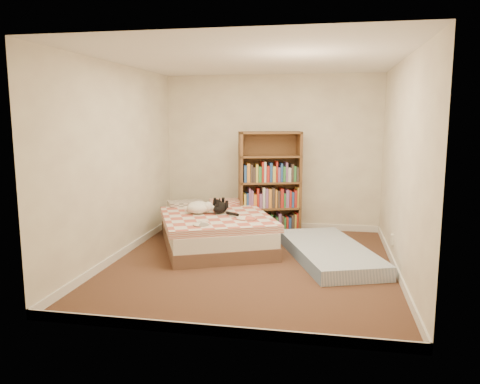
% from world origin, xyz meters
% --- Properties ---
extents(room, '(3.51, 4.01, 2.51)m').
position_xyz_m(room, '(0.00, 0.00, 1.20)').
color(room, '#4A2D1F').
rests_on(room, ground).
extents(bed, '(2.05, 2.36, 0.53)m').
position_xyz_m(bed, '(-0.66, 0.79, 0.24)').
color(bed, brown).
rests_on(bed, room).
extents(bookshelf, '(1.06, 0.59, 1.61)m').
position_xyz_m(bookshelf, '(0.02, 1.69, 0.58)').
color(bookshelf, '#533D1C').
rests_on(bookshelf, room).
extents(floor_mattress, '(1.49, 2.13, 0.18)m').
position_xyz_m(floor_mattress, '(0.96, 0.41, 0.09)').
color(floor_mattress, '#6682AA').
rests_on(floor_mattress, room).
extents(black_cat, '(0.36, 0.74, 0.17)m').
position_xyz_m(black_cat, '(-0.59, 0.86, 0.55)').
color(black_cat, black).
rests_on(black_cat, bed).
extents(white_dog, '(0.48, 0.48, 0.17)m').
position_xyz_m(white_dog, '(-0.88, 0.70, 0.56)').
color(white_dog, white).
rests_on(white_dog, bed).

